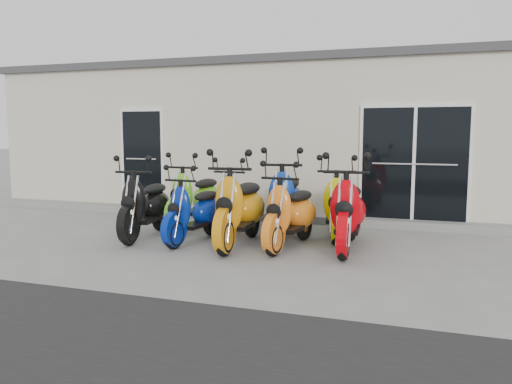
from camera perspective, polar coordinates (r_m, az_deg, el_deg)
ground at (r=8.30m, az=-1.32°, el=-5.62°), size 80.00×80.00×0.00m
building at (r=13.12m, az=6.40°, el=5.97°), size 14.00×6.00×3.20m
roof_cap at (r=13.20m, az=6.50°, el=13.28°), size 14.20×6.20×0.16m
front_step at (r=10.17m, az=2.53°, el=-2.87°), size 14.00×0.40×0.15m
door_left at (r=11.47m, az=-12.82°, el=4.02°), size 1.07×0.08×2.22m
door_right at (r=9.81m, az=17.61°, el=3.42°), size 2.02×0.08×2.22m
scooter_front_black at (r=8.67m, az=-12.52°, el=-0.44°), size 0.94×2.01×1.43m
scooter_front_blue at (r=8.20m, az=-7.04°, el=-1.22°), size 0.83×1.81×1.29m
scooter_front_orange_a at (r=7.83m, az=-1.84°, el=-0.59°), size 0.84×2.13×1.56m
scooter_front_orange_b at (r=7.74m, az=4.01°, el=-1.34°), size 0.94×1.95×1.38m
scooter_front_red at (r=7.70m, az=10.52°, el=-0.97°), size 0.86×2.09×1.52m
scooter_back_green at (r=9.42m, az=-6.94°, el=0.27°), size 0.87×2.00×1.44m
scooter_back_red at (r=9.14m, az=-1.99°, el=-0.13°), size 0.74×1.87×1.36m
scooter_back_blue at (r=8.73m, az=3.48°, el=0.17°), size 0.99×2.18×1.56m
scooter_back_yellow at (r=8.63m, az=9.17°, el=-0.37°), size 1.00×2.04×1.44m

